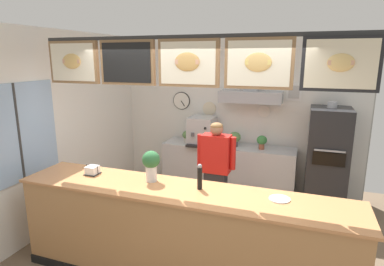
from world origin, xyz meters
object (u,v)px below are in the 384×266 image
Objects in this scene: espresso_machine at (202,131)px; potted_oregano at (262,141)px; potted_thyme at (235,138)px; condiment_plate at (280,199)px; basil_vase at (151,164)px; pizza_oven at (327,161)px; napkin_holder at (92,170)px; potted_rosemary at (187,136)px; shop_worker at (216,172)px; pepper_grinder at (200,177)px.

potted_oregano is (1.06, -0.01, -0.10)m from espresso_machine.
condiment_plate is (0.95, -2.33, 0.01)m from potted_thyme.
potted_oregano is 2.47m from basil_vase.
espresso_machine is (-2.09, 0.10, 0.30)m from pizza_oven.
potted_rosemary is at bearing 81.97° from napkin_holder.
shop_worker is at bearing -63.64° from espresso_machine.
basil_vase is 1.27× the size of pepper_grinder.
espresso_machine is 2.39× the size of potted_oregano.
basil_vase reaches higher than potted_rosemary.
espresso_machine is 2.43m from pepper_grinder.
espresso_machine is 2.77m from condiment_plate.
pizza_oven is at bearing 39.37° from napkin_holder.
espresso_machine is at bearing -177.11° from potted_thyme.
napkin_holder is (-1.22, -2.35, 0.05)m from potted_thyme.
potted_oregano is at bearing 174.83° from pizza_oven.
condiment_plate is at bearing -67.81° from potted_thyme.
basil_vase reaches higher than espresso_machine.
condiment_plate is at bearing -56.20° from espresso_machine.
shop_worker is 6.59× the size of potted_oregano.
potted_rosemary is 1.02× the size of condiment_plate.
basil_vase reaches higher than condiment_plate.
potted_rosemary is at bearing 100.64° from basil_vase.
condiment_plate is at bearing -51.69° from potted_rosemary.
basil_vase is at bearing -79.36° from potted_rosemary.
pepper_grinder is (0.13, -2.35, 0.14)m from potted_thyme.
condiment_plate is at bearing 0.52° from napkin_holder.
pepper_grinder is at bearing -98.28° from potted_oregano.
basil_vase is (-0.45, -1.09, 0.42)m from shop_worker.
shop_worker is (-1.50, -1.09, -0.00)m from pizza_oven.
pepper_grinder reaches higher than potted_oregano.
pepper_grinder is (-1.36, -2.22, 0.35)m from pizza_oven.
potted_oregano is 2.86m from napkin_holder.
potted_thyme is 1.57× the size of napkin_holder.
napkin_holder is at bearing 44.17° from shop_worker.
condiment_plate is 1.28× the size of napkin_holder.
pizza_oven is at bearing 48.29° from basil_vase.
basil_vase is (-0.92, -2.28, 0.21)m from potted_oregano.
potted_oregano is 1.14× the size of condiment_plate.
shop_worker reaches higher than napkin_holder.
pepper_grinder is (0.13, -1.13, 0.36)m from shop_worker.
pepper_grinder is (0.72, -2.32, 0.05)m from espresso_machine.
basil_vase reaches higher than pepper_grinder.
condiment_plate is 2.17m from napkin_holder.
pizza_oven is at bearing 76.15° from condiment_plate.
shop_worker is 1.26m from basil_vase.
shop_worker reaches higher than potted_thyme.
espresso_machine is at bearing 107.28° from pepper_grinder.
espresso_machine reaches higher than potted_oregano.
potted_thyme is 0.72× the size of basil_vase.
shop_worker is at bearing -143.93° from pizza_oven.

